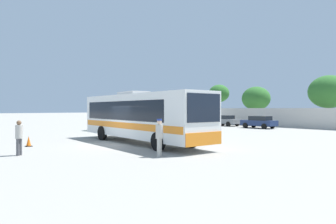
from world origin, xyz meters
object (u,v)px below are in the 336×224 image
passenger_waiting_on_apron (19,136)px  coach_bus_white_orange (139,115)px  parked_car_leftmost_grey (225,120)px  roadside_tree_midleft (256,99)px  vendor_umbrella_near_gate_green (98,115)px  attendant_by_bus_door (159,135)px  roadside_tree_left (219,94)px  parked_car_second_dark_blue (259,122)px  traffic_cone_on_apron (29,142)px  roadside_tree_midright (329,92)px

passenger_waiting_on_apron → coach_bus_white_orange: bearing=95.2°
parked_car_leftmost_grey → roadside_tree_midleft: (-0.28, 7.56, 3.11)m
vendor_umbrella_near_gate_green → roadside_tree_midleft: (2.75, 24.82, 2.19)m
attendant_by_bus_door → roadside_tree_left: 37.05m
passenger_waiting_on_apron → roadside_tree_midleft: (-10.31, 35.44, 2.88)m
passenger_waiting_on_apron → roadside_tree_left: size_ratio=0.27×
vendor_umbrella_near_gate_green → roadside_tree_midleft: bearing=83.7°
parked_car_second_dark_blue → roadside_tree_left: size_ratio=0.64×
attendant_by_bus_door → parked_car_second_dark_blue: bearing=112.1°
parked_car_leftmost_grey → traffic_cone_on_apron: parked_car_leftmost_grey is taller
vendor_umbrella_near_gate_green → traffic_cone_on_apron: bearing=-44.0°
roadside_tree_left → traffic_cone_on_apron: size_ratio=9.96×
attendant_by_bus_door → passenger_waiting_on_apron: attendant_by_bus_door is taller
vendor_umbrella_near_gate_green → roadside_tree_midleft: roadside_tree_midleft is taller
vendor_umbrella_near_gate_green → roadside_tree_left: bearing=99.6°
attendant_by_bus_door → traffic_cone_on_apron: (-8.10, -3.87, -0.73)m
attendant_by_bus_door → roadside_tree_midright: roadside_tree_midright is taller
coach_bus_white_orange → passenger_waiting_on_apron: (0.70, -7.64, -0.89)m
parked_car_second_dark_blue → attendant_by_bus_door: bearing=-67.9°
parked_car_second_dark_blue → roadside_tree_left: 15.68m
attendant_by_bus_door → passenger_waiting_on_apron: 6.99m
parked_car_leftmost_grey → roadside_tree_midleft: 8.18m
coach_bus_white_orange → traffic_cone_on_apron: (-2.71, -6.33, -1.57)m
attendant_by_bus_door → parked_car_second_dark_blue: (-8.89, 21.86, -0.27)m
parked_car_leftmost_grey → roadside_tree_midleft: bearing=92.1°
parked_car_second_dark_blue → roadside_tree_left: roadside_tree_left is taller
parked_car_second_dark_blue → roadside_tree_midleft: (-6.11, 8.41, 3.10)m
coach_bus_white_orange → roadside_tree_left: roadside_tree_left is taller
attendant_by_bus_door → roadside_tree_midleft: bearing=116.4°
vendor_umbrella_near_gate_green → roadside_tree_midleft: 25.07m
parked_car_leftmost_grey → vendor_umbrella_near_gate_green: bearing=-99.9°
parked_car_second_dark_blue → traffic_cone_on_apron: 25.74m
parked_car_leftmost_grey → attendant_by_bus_door: bearing=-57.0°
parked_car_leftmost_grey → roadside_tree_midright: (10.21, 7.61, 3.68)m
attendant_by_bus_door → roadside_tree_midright: size_ratio=0.28×
roadside_tree_left → traffic_cone_on_apron: bearing=-67.7°
parked_car_leftmost_grey → traffic_cone_on_apron: size_ratio=6.42×
vendor_umbrella_near_gate_green → parked_car_leftmost_grey: bearing=80.1°
parked_car_leftmost_grey → traffic_cone_on_apron: bearing=-76.0°
roadside_tree_midleft → traffic_cone_on_apron: size_ratio=8.88×
roadside_tree_midleft → roadside_tree_midright: roadside_tree_midright is taller
roadside_tree_left → roadside_tree_midright: roadside_tree_midright is taller
coach_bus_white_orange → vendor_umbrella_near_gate_green: 12.72m
traffic_cone_on_apron → attendant_by_bus_door: bearing=25.5°
coach_bus_white_orange → parked_car_leftmost_grey: (-9.33, 20.24, -1.12)m
passenger_waiting_on_apron → vendor_umbrella_near_gate_green: 16.85m
attendant_by_bus_door → coach_bus_white_orange: bearing=155.5°
vendor_umbrella_near_gate_green → roadside_tree_midright: size_ratio=0.31×
parked_car_second_dark_blue → parked_car_leftmost_grey: bearing=171.8°
coach_bus_white_orange → attendant_by_bus_door: coach_bus_white_orange is taller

